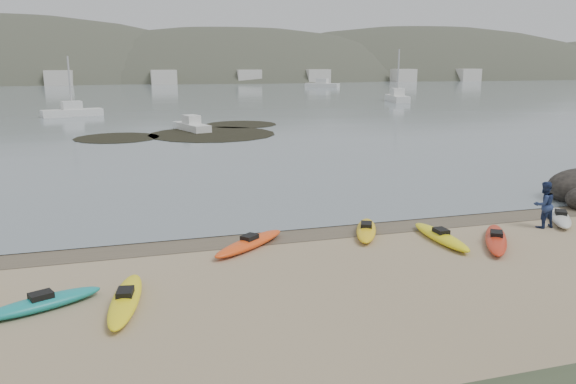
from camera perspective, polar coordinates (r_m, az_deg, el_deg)
name	(u,v)px	position (r m, az deg, el deg)	size (l,w,h in m)	color
ground	(288,231)	(20.97, 0.00, -3.99)	(600.00, 600.00, 0.00)	tan
wet_sand	(290,233)	(20.70, 0.24, -4.22)	(60.00, 60.00, 0.00)	brown
water	(130,74)	(319.34, -15.79, 11.48)	(1200.00, 1200.00, 0.00)	slate
kayaks	(312,254)	(18.05, 2.46, -6.30)	(22.59, 7.18, 0.34)	red
person_east	(544,205)	(23.31, 24.55, -1.18)	(0.87, 0.68, 1.79)	navy
kelp_mats	(200,133)	(50.84, -8.91, 5.99)	(18.94, 15.87, 0.04)	black
moored_boats	(203,94)	(102.19, -8.62, 9.77)	(92.13, 87.49, 1.18)	silver
far_hills	(243,121)	(219.02, -4.57, 7.23)	(550.00, 135.00, 80.00)	#384235
far_town	(162,77)	(164.70, -12.67, 11.31)	(199.00, 5.00, 4.00)	beige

